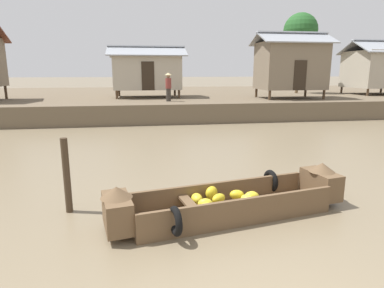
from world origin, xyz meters
TOP-DOWN VIEW (x-y plane):
  - ground_plane at (0.00, 10.00)m, footprint 300.00×300.00m
  - riverbank_strip at (0.00, 25.38)m, footprint 160.00×20.00m
  - banana_boat at (0.40, 3.84)m, footprint 5.03×2.26m
  - stilt_house_mid_left at (-0.71, 20.83)m, footprint 5.10×3.46m
  - stilt_house_mid_right at (8.44, 18.47)m, footprint 4.70×3.28m
  - stilt_house_right at (16.71, 21.02)m, footprint 4.67×4.06m
  - palm_tree_near at (11.28, 23.12)m, footprint 2.62×2.62m
  - vendor_person at (0.41, 17.45)m, footprint 0.44×0.44m
  - mooring_post at (-2.82, 4.56)m, footprint 0.14×0.14m

SIDE VIEW (x-z plane):
  - ground_plane at x=0.00m, z-range 0.00..0.00m
  - banana_boat at x=0.40m, z-range -0.14..0.75m
  - riverbank_strip at x=0.00m, z-range 0.00..1.10m
  - mooring_post at x=-2.82m, z-range 0.00..1.56m
  - vendor_person at x=0.41m, z-range 1.19..2.85m
  - stilt_house_mid_left at x=-0.71m, z-range 1.14..4.55m
  - stilt_house_right at x=16.71m, z-range 1.02..5.07m
  - stilt_house_mid_right at x=8.44m, z-range 1.14..5.34m
  - palm_tree_near at x=11.28m, z-range 2.84..9.00m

